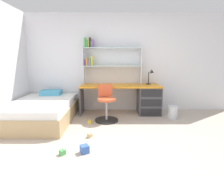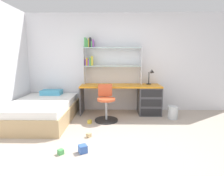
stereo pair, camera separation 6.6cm
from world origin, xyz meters
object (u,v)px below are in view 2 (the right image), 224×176
bed_platform (42,111)px  desk_lamp (152,74)px  desk (141,98)px  waste_bin (173,112)px  toy_block_natural_3 (89,135)px  bookshelf_hutch (104,57)px  swivel_chair (106,106)px  toy_block_yellow_0 (90,122)px  toy_block_blue_1 (83,149)px  toy_block_green_2 (61,152)px

bed_platform → desk_lamp: bearing=15.1°
desk → waste_bin: 0.83m
bed_platform → toy_block_natural_3: 1.44m
bookshelf_hutch → waste_bin: size_ratio=4.96×
swivel_chair → toy_block_yellow_0: swivel_chair is taller
toy_block_blue_1 → toy_block_natural_3: size_ratio=1.64×
toy_block_yellow_0 → desk: bearing=31.2°
desk → swivel_chair: 1.02m
waste_bin → toy_block_blue_1: waste_bin is taller
toy_block_yellow_0 → toy_block_natural_3: 0.69m
bed_platform → waste_bin: size_ratio=6.09×
toy_block_blue_1 → toy_block_green_2: (-0.32, -0.06, -0.02)m
bed_platform → waste_bin: bearing=3.7°
desk_lamp → toy_block_blue_1: size_ratio=3.30×
swivel_chair → toy_block_blue_1: (-0.28, -1.43, -0.26)m
bookshelf_hutch → waste_bin: 2.14m
desk → bookshelf_hutch: size_ratio=1.34×
desk → bed_platform: bearing=-165.5°
desk → toy_block_green_2: size_ratio=26.82×
swivel_chair → toy_block_yellow_0: size_ratio=10.98×
bookshelf_hutch → swivel_chair: size_ratio=1.83×
toy_block_yellow_0 → toy_block_blue_1: toy_block_blue_1 is taller
desk → desk_lamp: 0.64m
waste_bin → swivel_chair: bearing=-175.1°
bed_platform → toy_block_yellow_0: bed_platform is taller
bookshelf_hutch → bed_platform: (-1.34, -0.77, -1.18)m
bookshelf_hutch → toy_block_natural_3: bearing=-96.8°
bookshelf_hutch → toy_block_blue_1: bookshelf_hutch is taller
waste_bin → toy_block_yellow_0: size_ratio=4.05×
desk → bed_platform: 2.37m
desk_lamp → waste_bin: (0.42, -0.50, -0.84)m
desk → swivel_chair: (-0.86, -0.53, -0.09)m
desk_lamp → waste_bin: desk_lamp is taller
desk → toy_block_yellow_0: (-1.21, -0.73, -0.37)m
waste_bin → toy_block_blue_1: (-1.82, -1.56, -0.09)m
swivel_chair → toy_block_yellow_0: 0.49m
toy_block_blue_1 → desk: bearing=59.6°
toy_block_natural_3 → waste_bin: bearing=29.5°
toy_block_natural_3 → toy_block_blue_1: bearing=-91.4°
bed_platform → swivel_chair: bearing=2.4°
desk → waste_bin: bearing=-30.4°
desk → toy_block_green_2: desk is taller
bed_platform → toy_block_natural_3: size_ratio=25.60×
bookshelf_hutch → desk_lamp: bookshelf_hutch is taller
bookshelf_hutch → swivel_chair: bearing=-83.8°
swivel_chair → desk: bearing=31.5°
toy_block_blue_1 → toy_block_natural_3: bearing=88.6°
desk_lamp → toy_block_green_2: bearing=-129.2°
bookshelf_hutch → swivel_chair: (0.08, -0.71, -1.09)m
bookshelf_hutch → toy_block_yellow_0: bearing=-106.4°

